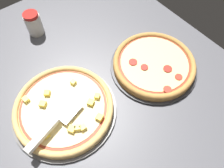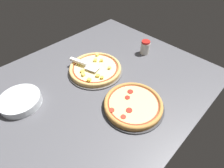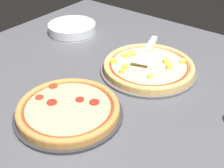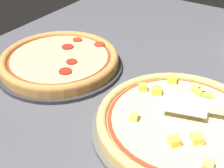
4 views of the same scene
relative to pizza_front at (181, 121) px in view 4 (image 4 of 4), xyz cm
name	(u,v)px [view 4 (image 4 of 4)]	position (x,y,z in cm)	size (l,w,h in cm)	color
ground_plane	(153,108)	(5.75, 9.08, -4.37)	(145.25, 121.62, 3.60)	#4C4C51
pizza_pan_front	(180,129)	(-0.04, -0.01, -2.07)	(37.84, 37.84, 1.00)	#565451
pizza_front	(181,121)	(0.00, 0.00, 0.00)	(35.57, 35.57, 3.95)	#DBAD60
pizza_pan_back	(61,65)	(6.20, 38.87, -2.07)	(35.22, 35.22, 1.00)	#2D2D30
pizza_back	(61,59)	(6.22, 38.86, 0.06)	(33.11, 33.11, 3.19)	#B77F3D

